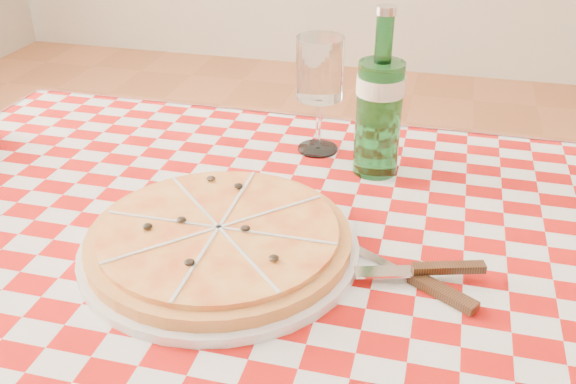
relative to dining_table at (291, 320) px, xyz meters
name	(u,v)px	position (x,y,z in m)	size (l,w,h in m)	color
dining_table	(291,320)	(0.00, 0.00, 0.00)	(1.20, 0.80, 0.75)	brown
tablecloth	(292,261)	(0.00, 0.00, 0.09)	(1.30, 0.90, 0.01)	#950C09
pizza_plate	(219,237)	(-0.09, -0.01, 0.12)	(0.35, 0.35, 0.05)	#BB813E
water_bottle	(380,94)	(0.07, 0.26, 0.23)	(0.07, 0.07, 0.26)	#175F25
wine_glass	(319,96)	(-0.03, 0.31, 0.19)	(0.07, 0.07, 0.19)	white
cutlery	(412,272)	(0.15, -0.01, 0.11)	(0.22, 0.18, 0.02)	silver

